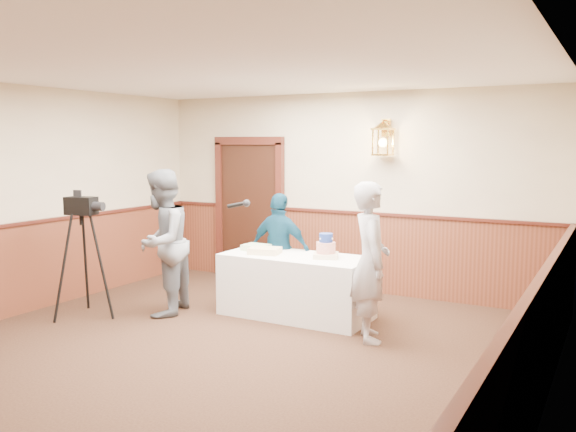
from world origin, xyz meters
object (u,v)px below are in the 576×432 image
object	(u,v)px
sheet_cake_yellow	(265,251)
assistant_p	(280,250)
display_table	(296,286)
tv_camera_rig	(84,263)
sheet_cake_green	(256,247)
tiered_cake	(326,248)
interviewer	(162,243)
baker	(370,262)

from	to	relation	value
sheet_cake_yellow	assistant_p	bearing A→B (deg)	94.80
sheet_cake_yellow	assistant_p	xyz separation A→B (m)	(-0.04, 0.44, -0.06)
sheet_cake_yellow	assistant_p	size ratio (longest dim) A/B	0.25
display_table	sheet_cake_yellow	bearing A→B (deg)	-167.86
tv_camera_rig	sheet_cake_green	bearing A→B (deg)	27.31
sheet_cake_yellow	tv_camera_rig	distance (m)	2.19
tiered_cake	sheet_cake_green	distance (m)	0.99
assistant_p	display_table	bearing A→B (deg)	141.26
interviewer	display_table	bearing A→B (deg)	99.45
sheet_cake_green	tiered_cake	bearing A→B (deg)	-2.05
assistant_p	tv_camera_rig	size ratio (longest dim) A/B	1.00
sheet_cake_green	baker	world-z (taller)	baker
baker	assistant_p	world-z (taller)	baker
tiered_cake	tv_camera_rig	size ratio (longest dim) A/B	0.25
sheet_cake_green	assistant_p	xyz separation A→B (m)	(0.18, 0.29, -0.06)
interviewer	baker	bearing A→B (deg)	80.47
tiered_cake	sheet_cake_yellow	bearing A→B (deg)	-171.20
sheet_cake_green	assistant_p	distance (m)	0.34
interviewer	tv_camera_rig	distance (m)	0.96
sheet_cake_yellow	tv_camera_rig	world-z (taller)	tv_camera_rig
interviewer	assistant_p	xyz separation A→B (m)	(1.05, 1.07, -0.16)
interviewer	tv_camera_rig	bearing A→B (deg)	-70.70
tiered_cake	display_table	bearing A→B (deg)	-174.68
tiered_cake	assistant_p	distance (m)	0.88
assistant_p	tv_camera_rig	bearing A→B (deg)	42.98
sheet_cake_yellow	sheet_cake_green	bearing A→B (deg)	145.03
assistant_p	tv_camera_rig	distance (m)	2.42
interviewer	tiered_cake	bearing A→B (deg)	95.61
tiered_cake	tv_camera_rig	world-z (taller)	tv_camera_rig
baker	sheet_cake_green	bearing A→B (deg)	43.98
tv_camera_rig	sheet_cake_yellow	bearing A→B (deg)	20.48
assistant_p	sheet_cake_yellow	bearing A→B (deg)	95.98
sheet_cake_yellow	interviewer	xyz separation A→B (m)	(-1.08, -0.63, 0.11)
tiered_cake	baker	distance (m)	0.85
sheet_cake_yellow	sheet_cake_green	size ratio (longest dim) A/B	1.17
baker	assistant_p	size ratio (longest dim) A/B	1.16
sheet_cake_yellow	tv_camera_rig	size ratio (longest dim) A/B	0.25
sheet_cake_green	baker	bearing A→B (deg)	-15.41
sheet_cake_green	baker	size ratio (longest dim) A/B	0.18
assistant_p	tiered_cake	bearing A→B (deg)	159.48
baker	tv_camera_rig	world-z (taller)	baker
interviewer	assistant_p	distance (m)	1.50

